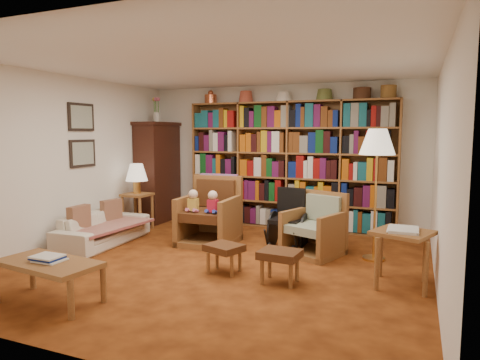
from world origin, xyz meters
The scene contains 23 objects.
floor centered at (0.00, 0.00, 0.00)m, with size 5.00×5.00×0.00m, color #984917.
ceiling centered at (0.00, 0.00, 2.50)m, with size 5.00×5.00×0.00m, color white.
wall_back centered at (0.00, 2.50, 1.25)m, with size 5.00×5.00×0.00m, color white.
wall_front centered at (0.00, -2.50, 1.25)m, with size 5.00×5.00×0.00m, color white.
wall_left centered at (-2.50, 0.00, 1.25)m, with size 5.00×5.00×0.00m, color white.
wall_right centered at (2.50, 0.00, 1.25)m, with size 5.00×5.00×0.00m, color white.
bookshelf centered at (0.20, 2.33, 1.17)m, with size 3.60×0.30×2.42m.
curio_cabinet centered at (-2.25, 2.00, 0.95)m, with size 0.50×0.95×2.40m.
framed_pictures centered at (-2.48, 0.30, 1.62)m, with size 0.03×0.52×0.97m.
sofa centered at (-2.05, 0.20, 0.24)m, with size 0.63×1.62×0.47m, color beige.
sofa_throw centered at (-2.00, 0.20, 0.30)m, with size 0.74×1.38×0.04m, color beige.
cushion_left centered at (-2.18, 0.55, 0.45)m, with size 0.11×0.35×0.35m, color maroon.
cushion_right centered at (-2.18, -0.15, 0.45)m, with size 0.12×0.37×0.37m, color maroon.
side_table_lamp centered at (-2.15, 1.20, 0.47)m, with size 0.44×0.44×0.63m.
table_lamp centered at (-2.15, 1.20, 0.98)m, with size 0.38×0.38×0.51m.
armchair_leather centered at (-0.59, 0.93, 0.41)m, with size 0.84×0.89×1.02m.
armchair_sage centered at (0.99, 0.92, 0.32)m, with size 0.91×0.91×0.84m.
wheelchair centered at (0.59, 1.02, 0.40)m, with size 0.50×0.70×0.87m.
floor_lamp centered at (1.78, 0.92, 1.48)m, with size 0.45×0.45×1.72m.
side_table_papers centered at (2.15, 0.02, 0.52)m, with size 0.71×0.71×0.64m.
footstool_a centered at (0.18, -0.31, 0.28)m, with size 0.50×0.46×0.35m.
footstool_b centered at (0.90, -0.39, 0.30)m, with size 0.46×0.40×0.37m.
coffee_table centered at (-1.02, -1.80, 0.37)m, with size 1.09×0.64×0.48m.
Camera 1 is at (2.26, -4.82, 1.66)m, focal length 32.00 mm.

